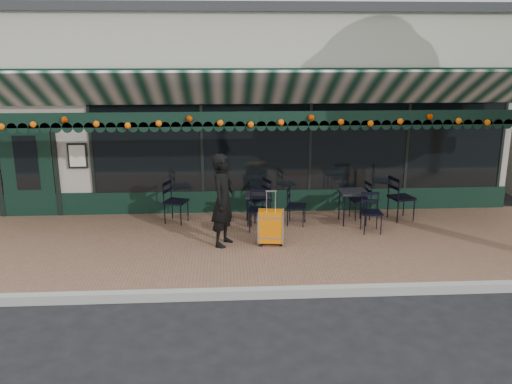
{
  "coord_description": "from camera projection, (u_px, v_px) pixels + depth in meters",
  "views": [
    {
      "loc": [
        -0.52,
        -7.82,
        3.83
      ],
      "look_at": [
        0.05,
        1.6,
        1.26
      ],
      "focal_mm": 38.0,
      "sensor_mm": 36.0,
      "label": 1
    }
  ],
  "objects": [
    {
      "name": "restaurant_building",
      "position": [
        241.0,
        101.0,
        15.51
      ],
      "size": [
        12.0,
        9.6,
        4.5
      ],
      "color": "#A8A392",
      "rests_on": "ground"
    },
    {
      "name": "chair_b_left",
      "position": [
        259.0,
        200.0,
        11.67
      ],
      "size": [
        0.59,
        0.59,
        0.9
      ],
      "primitive_type": null,
      "rotation": [
        0.0,
        0.0,
        -1.18
      ],
      "color": "black",
      "rests_on": "sidewalk"
    },
    {
      "name": "chair_a_left",
      "position": [
        360.0,
        200.0,
        11.77
      ],
      "size": [
        0.47,
        0.47,
        0.82
      ],
      "primitive_type": null,
      "rotation": [
        0.0,
        0.0,
        -1.41
      ],
      "color": "black",
      "rests_on": "sidewalk"
    },
    {
      "name": "chair_b_right",
      "position": [
        297.0,
        206.0,
        11.38
      ],
      "size": [
        0.49,
        0.49,
        0.8
      ],
      "primitive_type": null,
      "rotation": [
        0.0,
        0.0,
        1.3
      ],
      "color": "black",
      "rests_on": "sidewalk"
    },
    {
      "name": "chair_a_front",
      "position": [
        371.0,
        213.0,
        10.9
      ],
      "size": [
        0.41,
        0.41,
        0.81
      ],
      "primitive_type": null,
      "rotation": [
        0.0,
        0.0,
        -0.02
      ],
      "color": "black",
      "rests_on": "sidewalk"
    },
    {
      "name": "cafe_table_a",
      "position": [
        353.0,
        194.0,
        11.43
      ],
      "size": [
        0.57,
        0.57,
        0.7
      ],
      "color": "black",
      "rests_on": "sidewalk"
    },
    {
      "name": "ground",
      "position": [
        259.0,
        295.0,
        8.56
      ],
      "size": [
        80.0,
        80.0,
        0.0
      ],
      "primitive_type": "plane",
      "color": "black",
      "rests_on": "ground"
    },
    {
      "name": "cafe_table_b",
      "position": [
        258.0,
        197.0,
        11.42
      ],
      "size": [
        0.52,
        0.52,
        0.64
      ],
      "color": "black",
      "rests_on": "sidewalk"
    },
    {
      "name": "chair_a_right",
      "position": [
        402.0,
        198.0,
        11.67
      ],
      "size": [
        0.59,
        0.59,
        0.97
      ],
      "primitive_type": null,
      "rotation": [
        0.0,
        0.0,
        1.81
      ],
      "color": "black",
      "rests_on": "sidewalk"
    },
    {
      "name": "curb",
      "position": [
        259.0,
        293.0,
        8.47
      ],
      "size": [
        18.0,
        0.16,
        0.15
      ],
      "primitive_type": "cube",
      "color": "#9E9E99",
      "rests_on": "ground"
    },
    {
      "name": "chair_solo",
      "position": [
        176.0,
        202.0,
        11.5
      ],
      "size": [
        0.58,
        0.58,
        0.9
      ],
      "primitive_type": null,
      "rotation": [
        0.0,
        0.0,
        1.22
      ],
      "color": "black",
      "rests_on": "sidewalk"
    },
    {
      "name": "suitcase",
      "position": [
        271.0,
        227.0,
        10.22
      ],
      "size": [
        0.49,
        0.31,
        1.06
      ],
      "rotation": [
        0.0,
        0.0,
        -0.12
      ],
      "color": "orange",
      "rests_on": "sidewalk"
    },
    {
      "name": "sidewalk",
      "position": [
        252.0,
        246.0,
        10.47
      ],
      "size": [
        18.0,
        4.0,
        0.15
      ],
      "primitive_type": "cube",
      "color": "brown",
      "rests_on": "ground"
    },
    {
      "name": "woman",
      "position": [
        223.0,
        200.0,
        10.09
      ],
      "size": [
        0.65,
        0.76,
        1.76
      ],
      "primitive_type": "imported",
      "rotation": [
        0.0,
        0.0,
        1.15
      ],
      "color": "black",
      "rests_on": "sidewalk"
    },
    {
      "name": "chair_b_front",
      "position": [
        259.0,
        210.0,
        11.01
      ],
      "size": [
        0.47,
        0.47,
        0.84
      ],
      "primitive_type": null,
      "rotation": [
        0.0,
        0.0,
        -0.13
      ],
      "color": "black",
      "rests_on": "sidewalk"
    }
  ]
}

